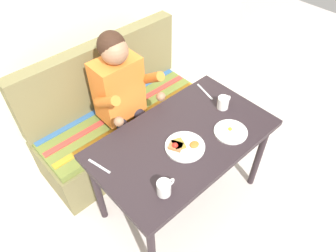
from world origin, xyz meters
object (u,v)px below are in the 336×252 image
coffee_mug (164,188)px  knife (205,92)px  person (124,95)px  plate_breakfast (184,146)px  plate_eggs (231,132)px  coffee_mug_second (223,102)px  fork (99,166)px  couch (120,120)px  table (183,145)px

coffee_mug → knife: coffee_mug is taller
person → plate_breakfast: size_ratio=4.84×
plate_eggs → coffee_mug_second: bearing=52.3°
person → fork: person is taller
coffee_mug_second → fork: (-0.94, 0.16, -0.04)m
coffee_mug → fork: 0.43m
couch → coffee_mug_second: 0.96m
plate_eggs → knife: 0.44m
coffee_mug → knife: (0.80, 0.44, -0.05)m
plate_eggs → coffee_mug_second: size_ratio=1.86×
coffee_mug → coffee_mug_second: coffee_mug is taller
plate_breakfast → knife: 0.57m
plate_breakfast → coffee_mug: 0.35m
person → knife: bearing=-38.6°
person → coffee_mug: (-0.34, -0.81, 0.04)m
coffee_mug → person: bearing=67.3°
person → coffee_mug_second: size_ratio=10.27×
person → coffee_mug_second: 0.72m
knife → table: bearing=-138.8°
person → knife: (0.47, -0.37, -0.01)m
coffee_mug_second → fork: size_ratio=0.69×
plate_eggs → couch: bearing=105.0°
coffee_mug → plate_breakfast: bearing=27.3°
couch → coffee_mug: bearing=-110.6°
plate_breakfast → fork: (-0.47, 0.24, -0.01)m
person → couch: bearing=79.8°
plate_breakfast → fork: bearing=153.4°
knife → coffee_mug: bearing=-136.8°
coffee_mug → coffee_mug_second: (0.77, 0.24, -0.00)m
couch → person: bearing=-100.2°
coffee_mug → fork: size_ratio=0.69×
plate_eggs → table: bearing=144.9°
plate_eggs → fork: size_ratio=1.29×
person → plate_breakfast: (-0.03, -0.65, 0.00)m
table → plate_breakfast: 0.13m
table → coffee_mug_second: bearing=2.5°
coffee_mug_second → plate_breakfast: bearing=-170.4°
table → person: person is taller
coffee_mug_second → person: bearing=127.2°
coffee_mug_second → knife: coffee_mug_second is taller
coffee_mug_second → plate_eggs: bearing=-127.7°
knife → person: bearing=156.1°
table → plate_breakfast: size_ratio=4.79×
couch → person: (-0.03, -0.17, 0.41)m
plate_eggs → fork: bearing=155.9°
table → plate_breakfast: (-0.06, -0.06, 0.10)m
table → knife: 0.49m
coffee_mug → plate_eggs: bearing=3.9°
fork → knife: (0.97, 0.04, 0.00)m
couch → knife: bearing=-51.5°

